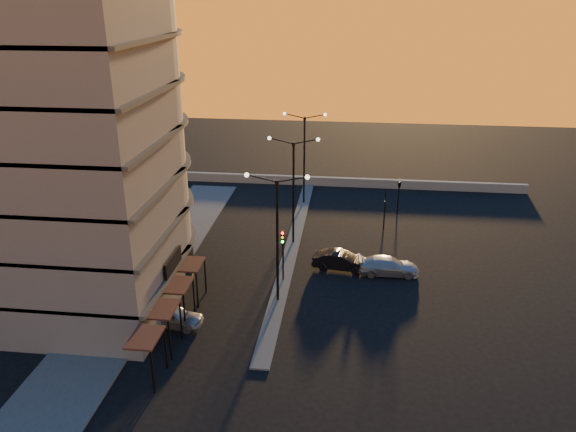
# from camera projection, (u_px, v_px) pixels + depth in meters

# --- Properties ---
(ground) EXTENTS (120.00, 120.00, 0.00)m
(ground) POSITION_uv_depth(u_px,v_px,m) (278.00, 301.00, 40.10)
(ground) COLOR black
(ground) RESTS_ON ground
(sidewalk_west) EXTENTS (5.00, 40.00, 0.12)m
(sidewalk_west) POSITION_uv_depth(u_px,v_px,m) (155.00, 267.00, 44.92)
(sidewalk_west) COLOR #484846
(sidewalk_west) RESTS_ON ground
(median) EXTENTS (1.20, 36.00, 0.12)m
(median) POSITION_uv_depth(u_px,v_px,m) (293.00, 242.00, 49.29)
(median) COLOR #484846
(median) RESTS_ON ground
(parapet) EXTENTS (44.00, 0.50, 1.00)m
(parapet) POSITION_uv_depth(u_px,v_px,m) (326.00, 181.00, 63.65)
(parapet) COLOR gray
(parapet) RESTS_ON ground
(building) EXTENTS (14.35, 17.08, 25.00)m
(building) POSITION_uv_depth(u_px,v_px,m) (68.00, 131.00, 37.23)
(building) COLOR slate
(building) RESTS_ON ground
(streetlamp_near) EXTENTS (4.32, 0.32, 9.51)m
(streetlamp_near) POSITION_uv_depth(u_px,v_px,m) (277.00, 229.00, 38.01)
(streetlamp_near) COLOR black
(streetlamp_near) RESTS_ON ground
(streetlamp_mid) EXTENTS (4.32, 0.32, 9.51)m
(streetlamp_mid) POSITION_uv_depth(u_px,v_px,m) (293.00, 182.00, 47.23)
(streetlamp_mid) COLOR black
(streetlamp_mid) RESTS_ON ground
(streetlamp_far) EXTENTS (4.32, 0.32, 9.51)m
(streetlamp_far) POSITION_uv_depth(u_px,v_px,m) (304.00, 151.00, 56.44)
(streetlamp_far) COLOR black
(streetlamp_far) RESTS_ON ground
(traffic_light_main) EXTENTS (0.28, 0.44, 4.25)m
(traffic_light_main) POSITION_uv_depth(u_px,v_px,m) (283.00, 247.00, 41.67)
(traffic_light_main) COLOR black
(traffic_light_main) RESTS_ON ground
(signal_east_a) EXTENTS (0.13, 0.16, 3.60)m
(signal_east_a) POSITION_uv_depth(u_px,v_px,m) (385.00, 210.00, 51.40)
(signal_east_a) COLOR black
(signal_east_a) RESTS_ON ground
(signal_east_b) EXTENTS (0.42, 1.99, 3.60)m
(signal_east_b) POSITION_uv_depth(u_px,v_px,m) (399.00, 185.00, 54.48)
(signal_east_b) COLOR black
(signal_east_b) RESTS_ON ground
(car_hatchback) EXTENTS (4.28, 2.04, 1.41)m
(car_hatchback) POSITION_uv_depth(u_px,v_px,m) (172.00, 316.00, 36.88)
(car_hatchback) COLOR #9C9FA3
(car_hatchback) RESTS_ON ground
(car_sedan) EXTENTS (4.59, 2.13, 1.45)m
(car_sedan) POSITION_uv_depth(u_px,v_px,m) (341.00, 260.00, 44.45)
(car_sedan) COLOR black
(car_sedan) RESTS_ON ground
(car_wagon) EXTENTS (4.81, 2.06, 1.38)m
(car_wagon) POSITION_uv_depth(u_px,v_px,m) (388.00, 266.00, 43.65)
(car_wagon) COLOR #ACB0B4
(car_wagon) RESTS_ON ground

